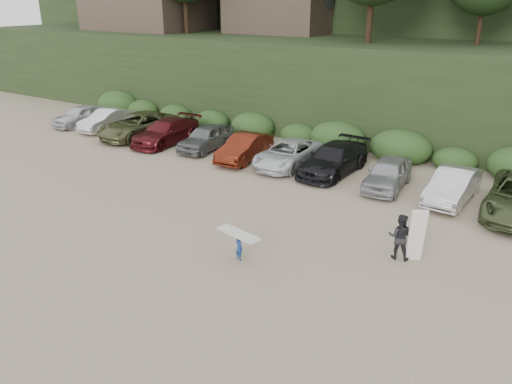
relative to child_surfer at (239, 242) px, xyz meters
The scene contains 4 objects.
ground 0.77m from the child_surfer, 151.41° to the left, with size 120.00×120.00×0.00m, color tan.
parked_cars 10.33m from the child_surfer, 100.29° to the left, with size 39.71×6.40×1.65m.
child_surfer is the anchor object (origin of this frame).
adult_surfer 5.77m from the child_surfer, 33.92° to the left, with size 1.34×0.80×2.02m.
Camera 1 is at (9.29, -13.07, 8.83)m, focal length 35.00 mm.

